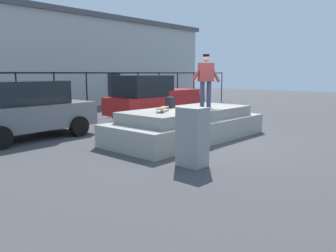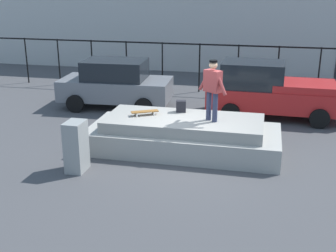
{
  "view_description": "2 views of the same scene",
  "coord_description": "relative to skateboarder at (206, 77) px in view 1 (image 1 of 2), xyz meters",
  "views": [
    {
      "loc": [
        -8.18,
        -5.91,
        2.01
      ],
      "look_at": [
        -0.54,
        0.96,
        0.39
      ],
      "focal_mm": 35.96,
      "sensor_mm": 36.0,
      "label": 1
    },
    {
      "loc": [
        1.93,
        -10.9,
        4.59
      ],
      "look_at": [
        -0.76,
        1.02,
        0.47
      ],
      "focal_mm": 46.86,
      "sensor_mm": 36.0,
      "label": 2
    }
  ],
  "objects": [
    {
      "name": "ground_plane",
      "position": [
        -0.59,
        -0.37,
        -1.9
      ],
      "size": [
        60.0,
        60.0,
        0.0
      ],
      "primitive_type": "plane",
      "color": "#424244"
    },
    {
      "name": "car_red_pickup_mid",
      "position": [
        1.57,
        3.8,
        -0.96
      ],
      "size": [
        4.63,
        2.03,
        1.91
      ],
      "color": "#B21E1E",
      "rests_on": "ground_plane"
    },
    {
      "name": "skateboarder",
      "position": [
        0.0,
        0.0,
        0.0
      ],
      "size": [
        0.84,
        0.62,
        1.65
      ],
      "color": "#2D334C",
      "rests_on": "concrete_ledge"
    },
    {
      "name": "warehouse_building",
      "position": [
        -0.59,
        13.85,
        0.92
      ],
      "size": [
        28.93,
        6.34,
        5.62
      ],
      "color": "#B2B2AD",
      "rests_on": "ground_plane"
    },
    {
      "name": "concrete_ledge",
      "position": [
        -0.78,
        0.07,
        -1.47
      ],
      "size": [
        5.3,
        2.27,
        0.94
      ],
      "color": "#9E9B93",
      "rests_on": "ground_plane"
    },
    {
      "name": "fence_row",
      "position": [
        -0.59,
        6.79,
        -0.55
      ],
      "size": [
        24.06,
        0.06,
        2.05
      ],
      "color": "black",
      "rests_on": "ground_plane"
    },
    {
      "name": "car_grey_sedan_near",
      "position": [
        -4.07,
        3.84,
        -1.0
      ],
      "size": [
        4.15,
        2.26,
        1.77
      ],
      "color": "slate",
      "rests_on": "ground_plane"
    },
    {
      "name": "backpack",
      "position": [
        -0.97,
        0.64,
        -0.79
      ],
      "size": [
        0.31,
        0.25,
        0.34
      ],
      "primitive_type": "cube",
      "rotation": [
        0.0,
        0.0,
        3.33
      ],
      "color": "black",
      "rests_on": "concrete_ledge"
    },
    {
      "name": "utility_box",
      "position": [
        -3.12,
        -1.9,
        -1.25
      ],
      "size": [
        0.45,
        0.61,
        1.29
      ],
      "primitive_type": "cube",
      "rotation": [
        0.0,
        0.0,
        -0.01
      ],
      "color": "gray",
      "rests_on": "ground_plane"
    },
    {
      "name": "skateboard",
      "position": [
        -1.9,
        0.09,
        -0.86
      ],
      "size": [
        0.77,
        0.55,
        0.12
      ],
      "color": "brown",
      "rests_on": "concrete_ledge"
    }
  ]
}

